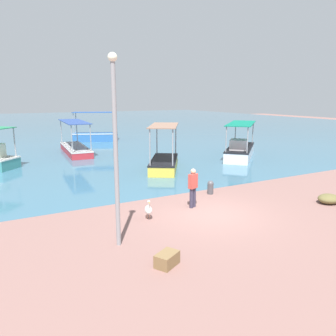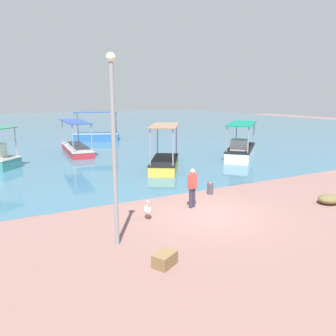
{
  "view_description": "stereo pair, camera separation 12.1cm",
  "coord_description": "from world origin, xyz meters",
  "px_view_note": "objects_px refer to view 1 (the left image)",
  "views": [
    {
      "loc": [
        -7.42,
        -10.27,
        4.64
      ],
      "look_at": [
        0.39,
        4.48,
        1.0
      ],
      "focal_mm": 35.0,
      "sensor_mm": 36.0,
      "label": 1
    },
    {
      "loc": [
        -7.31,
        -10.33,
        4.64
      ],
      "look_at": [
        0.39,
        4.48,
        1.0
      ],
      "focal_mm": 35.0,
      "sensor_mm": 36.0,
      "label": 2
    }
  ],
  "objects_px": {
    "pelican": "(148,209)",
    "fisherman_standing": "(193,187)",
    "fishing_boat_far_right": "(75,147)",
    "fishing_boat_near_left": "(164,161)",
    "net_pile": "(329,199)",
    "fishing_boat_near_right": "(95,135)",
    "fishing_boat_outer": "(240,150)",
    "lamp_post": "(115,143)",
    "mooring_bollard": "(210,187)",
    "cargo_crate": "(167,259)"
  },
  "relations": [
    {
      "from": "fishing_boat_far_right",
      "to": "fishing_boat_near_left",
      "type": "distance_m",
      "value": 9.85
    },
    {
      "from": "fishing_boat_far_right",
      "to": "pelican",
      "type": "xyz_separation_m",
      "value": [
        -0.9,
        -16.7,
        -0.12
      ]
    },
    {
      "from": "fishing_boat_near_left",
      "to": "cargo_crate",
      "type": "xyz_separation_m",
      "value": [
        -5.62,
        -11.09,
        -0.36
      ]
    },
    {
      "from": "lamp_post",
      "to": "fishing_boat_outer",
      "type": "bearing_deg",
      "value": 37.01
    },
    {
      "from": "lamp_post",
      "to": "net_pile",
      "type": "bearing_deg",
      "value": -2.31
    },
    {
      "from": "fisherman_standing",
      "to": "net_pile",
      "type": "bearing_deg",
      "value": -22.91
    },
    {
      "from": "fishing_boat_outer",
      "to": "mooring_bollard",
      "type": "bearing_deg",
      "value": -137.84
    },
    {
      "from": "fishing_boat_near_left",
      "to": "lamp_post",
      "type": "relative_size",
      "value": 0.81
    },
    {
      "from": "fishing_boat_far_right",
      "to": "lamp_post",
      "type": "distance_m",
      "value": 18.75
    },
    {
      "from": "pelican",
      "to": "cargo_crate",
      "type": "relative_size",
      "value": 1.16
    },
    {
      "from": "fishing_boat_far_right",
      "to": "fishing_boat_near_right",
      "type": "xyz_separation_m",
      "value": [
        3.62,
        6.83,
        0.11
      ]
    },
    {
      "from": "fishing_boat_outer",
      "to": "net_pile",
      "type": "xyz_separation_m",
      "value": [
        -3.77,
        -10.51,
        -0.44
      ]
    },
    {
      "from": "fishing_boat_outer",
      "to": "fishing_boat_near_left",
      "type": "bearing_deg",
      "value": -172.52
    },
    {
      "from": "fishing_boat_far_right",
      "to": "fisherman_standing",
      "type": "bearing_deg",
      "value": -85.33
    },
    {
      "from": "fishing_boat_far_right",
      "to": "fishing_boat_outer",
      "type": "bearing_deg",
      "value": -37.43
    },
    {
      "from": "cargo_crate",
      "to": "lamp_post",
      "type": "bearing_deg",
      "value": 111.55
    },
    {
      "from": "fishing_boat_outer",
      "to": "net_pile",
      "type": "bearing_deg",
      "value": -109.73
    },
    {
      "from": "mooring_bollard",
      "to": "net_pile",
      "type": "height_order",
      "value": "mooring_bollard"
    },
    {
      "from": "fishing_boat_near_left",
      "to": "fishing_boat_near_right",
      "type": "xyz_separation_m",
      "value": [
        -0.05,
        15.98,
        0.06
      ]
    },
    {
      "from": "pelican",
      "to": "fisherman_standing",
      "type": "height_order",
      "value": "fisherman_standing"
    },
    {
      "from": "fishing_boat_near_right",
      "to": "mooring_bollard",
      "type": "distance_m",
      "value": 21.92
    },
    {
      "from": "fishing_boat_far_right",
      "to": "mooring_bollard",
      "type": "bearing_deg",
      "value": -78.21
    },
    {
      "from": "fishing_boat_outer",
      "to": "fishing_boat_far_right",
      "type": "bearing_deg",
      "value": 142.57
    },
    {
      "from": "net_pile",
      "to": "fishing_boat_outer",
      "type": "bearing_deg",
      "value": 70.27
    },
    {
      "from": "fishing_boat_near_left",
      "to": "net_pile",
      "type": "xyz_separation_m",
      "value": [
        3.29,
        -9.59,
        -0.34
      ]
    },
    {
      "from": "fishing_boat_near_left",
      "to": "fishing_boat_outer",
      "type": "bearing_deg",
      "value": 7.48
    },
    {
      "from": "fishing_boat_outer",
      "to": "mooring_bollard",
      "type": "distance_m",
      "value": 10.24
    },
    {
      "from": "fishing_boat_outer",
      "to": "fisherman_standing",
      "type": "height_order",
      "value": "fishing_boat_outer"
    },
    {
      "from": "pelican",
      "to": "lamp_post",
      "type": "bearing_deg",
      "value": -137.54
    },
    {
      "from": "pelican",
      "to": "fisherman_standing",
      "type": "xyz_separation_m",
      "value": [
        2.24,
        0.35,
        0.53
      ]
    },
    {
      "from": "fishing_boat_far_right",
      "to": "lamp_post",
      "type": "xyz_separation_m",
      "value": [
        -2.69,
        -18.34,
        2.8
      ]
    },
    {
      "from": "fisherman_standing",
      "to": "cargo_crate",
      "type": "height_order",
      "value": "fisherman_standing"
    },
    {
      "from": "mooring_bollard",
      "to": "fisherman_standing",
      "type": "bearing_deg",
      "value": -145.04
    },
    {
      "from": "fishing_boat_outer",
      "to": "fishing_boat_near_left",
      "type": "height_order",
      "value": "fishing_boat_near_left"
    },
    {
      "from": "fishing_boat_far_right",
      "to": "mooring_bollard",
      "type": "xyz_separation_m",
      "value": [
        3.15,
        -15.08,
        -0.14
      ]
    },
    {
      "from": "fishing_boat_near_left",
      "to": "fishing_boat_near_right",
      "type": "relative_size",
      "value": 0.96
    },
    {
      "from": "fishing_boat_far_right",
      "to": "lamp_post",
      "type": "bearing_deg",
      "value": -98.36
    },
    {
      "from": "fishing_boat_near_right",
      "to": "lamp_post",
      "type": "xyz_separation_m",
      "value": [
        -6.31,
        -25.17,
        2.69
      ]
    },
    {
      "from": "mooring_bollard",
      "to": "pelican",
      "type": "bearing_deg",
      "value": -158.25
    },
    {
      "from": "fisherman_standing",
      "to": "net_pile",
      "type": "height_order",
      "value": "fisherman_standing"
    },
    {
      "from": "fishing_boat_far_right",
      "to": "lamp_post",
      "type": "relative_size",
      "value": 1.14
    },
    {
      "from": "lamp_post",
      "to": "pelican",
      "type": "bearing_deg",
      "value": 42.46
    },
    {
      "from": "fishing_boat_far_right",
      "to": "fishing_boat_near_left",
      "type": "height_order",
      "value": "fishing_boat_near_left"
    },
    {
      "from": "net_pile",
      "to": "cargo_crate",
      "type": "bearing_deg",
      "value": -170.43
    },
    {
      "from": "fishing_boat_outer",
      "to": "cargo_crate",
      "type": "height_order",
      "value": "fishing_boat_outer"
    },
    {
      "from": "fishing_boat_near_left",
      "to": "fisherman_standing",
      "type": "distance_m",
      "value": 7.59
    },
    {
      "from": "fishing_boat_near_right",
      "to": "mooring_bollard",
      "type": "xyz_separation_m",
      "value": [
        -0.47,
        -21.92,
        -0.25
      ]
    },
    {
      "from": "fishing_boat_outer",
      "to": "fishing_boat_near_left",
      "type": "relative_size",
      "value": 1.17
    },
    {
      "from": "fishing_boat_near_left",
      "to": "fishing_boat_far_right",
      "type": "bearing_deg",
      "value": 111.87
    },
    {
      "from": "pelican",
      "to": "fisherman_standing",
      "type": "bearing_deg",
      "value": 8.87
    }
  ]
}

